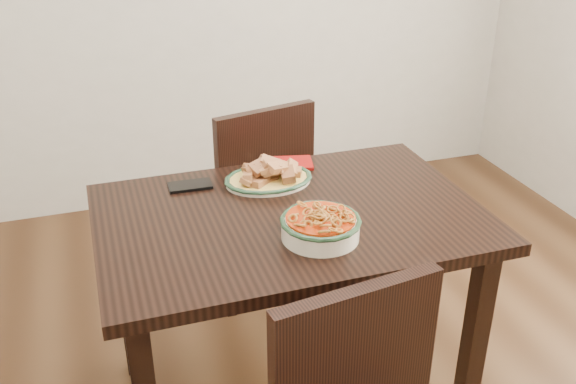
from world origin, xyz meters
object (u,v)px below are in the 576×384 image
object	(u,v)px
noodle_bowl	(320,224)
fish_plate	(268,171)
dining_table	(290,240)
smartphone	(190,186)
chair_far	(254,192)

from	to	relation	value
noodle_bowl	fish_plate	bearing A→B (deg)	95.37
dining_table	smartphone	distance (m)	0.39
dining_table	noodle_bowl	xyz separation A→B (m)	(0.03, -0.17, 0.15)
dining_table	noodle_bowl	world-z (taller)	noodle_bowl
dining_table	smartphone	xyz separation A→B (m)	(-0.26, 0.27, 0.11)
dining_table	chair_far	distance (m)	0.67
noodle_bowl	smartphone	size ratio (longest dim) A/B	1.65
chair_far	smartphone	bearing A→B (deg)	37.18
chair_far	noodle_bowl	world-z (taller)	chair_far
fish_plate	smartphone	bearing A→B (deg)	169.03
noodle_bowl	smartphone	bearing A→B (deg)	123.56
chair_far	fish_plate	xyz separation A→B (m)	(-0.06, -0.43, 0.30)
noodle_bowl	smartphone	distance (m)	0.53
chair_far	noodle_bowl	bearing A→B (deg)	75.26
dining_table	smartphone	bearing A→B (deg)	133.73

